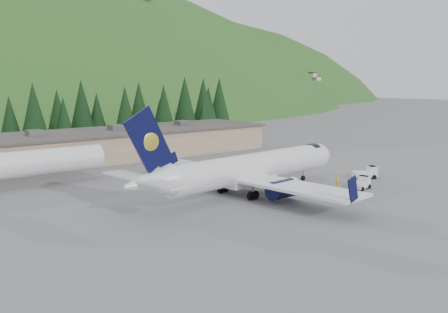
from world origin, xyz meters
TOP-DOWN VIEW (x-y plane):
  - ground at (0.00, 0.00)m, footprint 600.00×600.00m
  - airliner at (-1.04, -0.10)m, footprint 35.74×33.57m
  - second_airliner at (-24.92, 22.00)m, footprint 27.50×11.00m
  - baggage_tug_a at (12.83, -7.47)m, footprint 3.29×2.29m
  - baggage_tug_b at (19.45, -3.67)m, footprint 3.75×3.28m
  - terminal_building at (-5.01, 38.00)m, footprint 71.00×17.00m
  - ramp_worker at (10.83, -4.91)m, footprint 0.84×0.77m
  - tree_line at (-1.89, 60.66)m, footprint 113.92×17.87m
  - hills at (53.34, 207.38)m, footprint 614.00×330.00m

SIDE VIEW (x-z plane):
  - hills at x=53.34m, z-range -232.80..67.20m
  - ground at x=0.00m, z-range 0.00..0.00m
  - baggage_tug_a at x=12.83m, z-range -0.09..1.55m
  - baggage_tug_b at x=19.45m, z-range -0.09..1.71m
  - ramp_worker at x=10.83m, z-range 0.00..1.92m
  - terminal_building at x=-5.01m, z-range -0.43..5.67m
  - airliner at x=-1.04m, z-range -2.77..9.08m
  - second_airliner at x=-24.92m, z-range -1.70..8.35m
  - tree_line at x=-1.89m, z-range 0.55..14.46m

